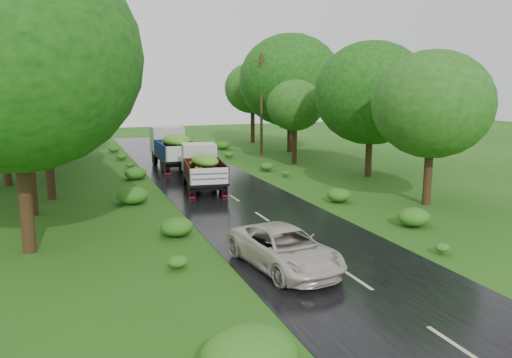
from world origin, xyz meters
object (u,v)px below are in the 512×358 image
truck_near (202,165)px  truck_far (173,146)px  utility_pole (261,105)px  car (285,248)px

truck_near → truck_far: truck_far is taller
truck_near → utility_pole: (7.79, 10.64, 2.93)m
truck_far → car: (-0.69, -21.36, -0.91)m
truck_near → truck_far: (-0.09, 8.05, 0.22)m
truck_far → car: truck_far is taller
utility_pole → truck_far: bearing=178.9°
truck_near → car: 13.35m
truck_near → car: bearing=-85.4°
truck_near → utility_pole: 13.50m
truck_near → car: size_ratio=1.26×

